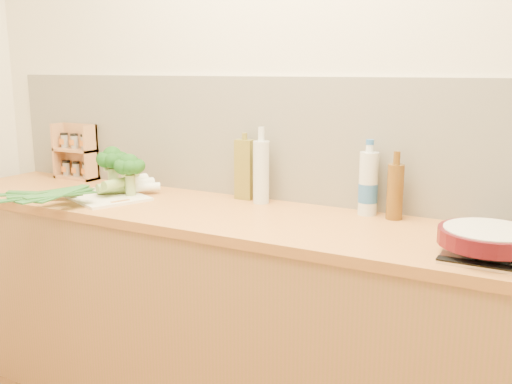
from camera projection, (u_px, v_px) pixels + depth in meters
room_shell at (291, 140)px, 2.46m from camera, size 3.50×3.50×3.50m
counter at (260, 321)px, 2.36m from camera, size 3.20×0.62×0.90m
chopping_board at (105, 196)px, 2.58m from camera, size 0.47×0.41×0.01m
broccoli_left at (112, 160)px, 2.67m from camera, size 0.15×0.15×0.21m
broccoli_right at (130, 167)px, 2.55m from camera, size 0.14×0.14×0.19m
leek_front at (99, 190)px, 2.59m from camera, size 0.53×0.53×0.04m
leek_mid at (98, 188)px, 2.53m from camera, size 0.32×0.66×0.04m
leek_back at (102, 186)px, 2.49m from camera, size 0.14×0.66×0.04m
chefs_knife at (37, 195)px, 2.60m from camera, size 0.08×0.34×0.02m
skillet at (490, 237)px, 1.76m from camera, size 0.44×0.31×0.05m
spice_rack at (77, 155)px, 3.01m from camera, size 0.24×0.10×0.29m
oil_tin at (245, 169)px, 2.53m from camera, size 0.08×0.05×0.30m
glass_bottle at (261, 171)px, 2.45m from camera, size 0.07×0.07×0.33m
amber_bottle at (395, 191)px, 2.20m from camera, size 0.06×0.06×0.27m
water_bottle at (368, 185)px, 2.26m from camera, size 0.08×0.08×0.28m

